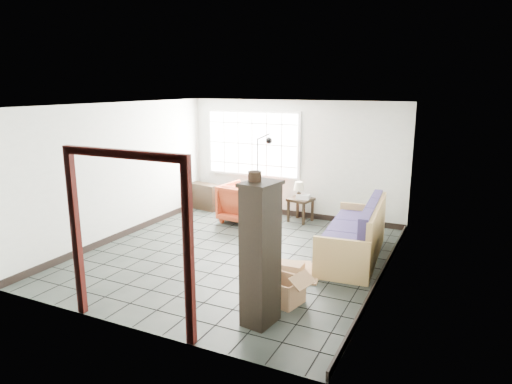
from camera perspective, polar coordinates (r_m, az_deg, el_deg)
The scene contains 15 objects.
ground at distance 8.10m, azimuth -2.44°, elevation -7.86°, with size 5.50×5.50×0.00m, color black.
room_shell at distance 7.68m, azimuth -2.47°, elevation 3.99°, with size 5.02×5.52×2.61m.
window_panel at distance 10.50m, azimuth -0.40°, elevation 6.04°, with size 2.32×0.08×1.52m.
doorway_trim at distance 5.55m, azimuth -15.83°, elevation -3.29°, with size 1.80×0.08×2.20m.
futon_sofa at distance 8.03m, azimuth 12.50°, elevation -5.60°, with size 1.04×2.33×1.00m.
armchair at distance 9.90m, azimuth -1.45°, elevation -1.11°, with size 0.90×0.84×0.93m, color maroon.
side_table at distance 9.95m, azimuth 5.60°, elevation -1.29°, with size 0.56×0.56×0.52m.
table_lamp at distance 9.86m, azimuth 5.39°, elevation 0.64°, with size 0.30×0.30×0.36m.
projector at distance 9.86m, azimuth 5.91°, elevation -0.59°, with size 0.29×0.24×0.10m.
floor_lamp at distance 10.11m, azimuth 0.87°, elevation 2.40°, with size 0.57×0.36×1.90m.
console_shelf at distance 11.03m, azimuth -6.46°, elevation -0.52°, with size 0.84×0.46×0.62m.
tall_shelf at distance 5.58m, azimuth 0.57°, elevation -7.68°, with size 0.44×0.54×1.81m.
pot at distance 5.35m, azimuth -0.16°, elevation 1.98°, with size 0.18×0.18×0.12m.
open_box at distance 6.40m, azimuth 3.26°, elevation -12.10°, with size 0.91×0.59×0.48m.
cardboard_pile at distance 7.41m, azimuth 3.68°, elevation -9.57°, with size 1.28×1.01×0.17m.
Camera 1 is at (3.58, -6.66, 2.91)m, focal length 32.00 mm.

